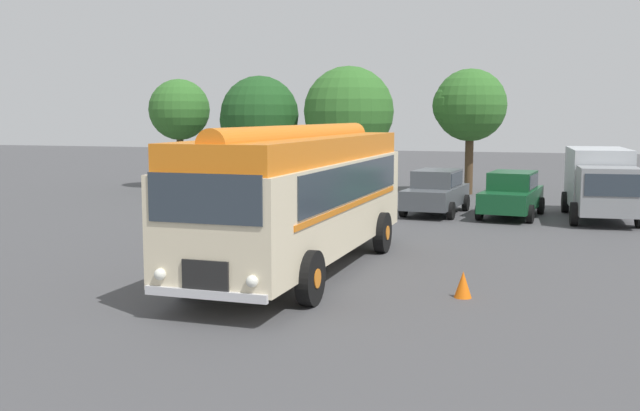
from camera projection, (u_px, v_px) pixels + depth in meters
The scene contains 11 objects.
ground_plane at pixel (289, 266), 18.57m from camera, with size 120.00×120.00×0.00m, color #474749.
vintage_bus at pixel (301, 192), 17.78m from camera, with size 3.01×10.17×3.49m.
car_near_left at pixel (367, 187), 30.07m from camera, with size 2.07×4.26×1.66m.
car_mid_left at pixel (436, 192), 28.22m from camera, with size 2.24×4.33×1.66m.
car_mid_right at pixel (512, 194), 27.33m from camera, with size 2.33×4.37×1.66m.
box_van at pixel (600, 181), 26.92m from camera, with size 2.62×5.88×2.50m.
tree_far_left at pixel (179, 111), 37.64m from camera, with size 3.06×3.06×5.52m.
tree_left_of_centre at pixel (257, 117), 36.39m from camera, with size 3.81×3.81×5.62m.
tree_centre at pixel (351, 110), 35.21m from camera, with size 4.25×4.25×6.01m.
tree_right_of_centre at pixel (467, 106), 34.84m from camera, with size 3.43×3.38×5.87m.
traffic_cone at pixel (463, 284), 15.29m from camera, with size 0.36×0.36×0.55m, color orange.
Camera 1 is at (6.21, -17.18, 3.72)m, focal length 42.00 mm.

